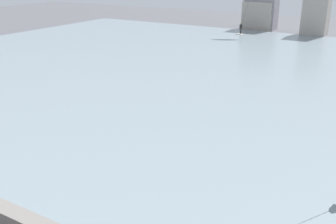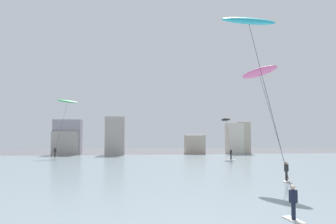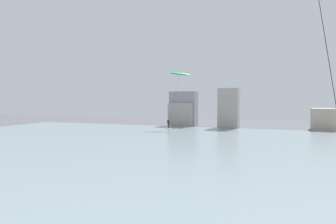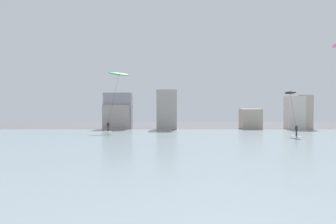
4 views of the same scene
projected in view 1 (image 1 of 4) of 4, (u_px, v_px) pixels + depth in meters
water_bay at (284, 80)px, 35.37m from camera, size 84.00×52.00×0.10m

